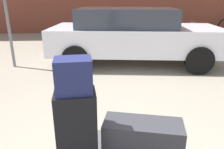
# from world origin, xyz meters

# --- Properties ---
(suitcase_black_front_right) EXTENTS (0.34, 0.28, 0.65)m
(suitcase_black_front_right) POSITION_xyz_m (-0.37, -0.04, 0.67)
(suitcase_black_front_right) COLOR black
(suitcase_black_front_right) RESTS_ON luggage_cart
(duffel_bag_charcoal_rear_left) EXTENTS (0.72, 0.43, 0.34)m
(duffel_bag_charcoal_rear_left) POSITION_xyz_m (0.18, -0.00, 0.51)
(duffel_bag_charcoal_rear_left) COLOR #2D2D33
(duffel_bag_charcoal_rear_left) RESTS_ON luggage_cart
(duffel_bag_navy_topmost_pile) EXTENTS (0.29, 0.24, 0.27)m
(duffel_bag_navy_topmost_pile) POSITION_xyz_m (-0.37, -0.04, 1.13)
(duffel_bag_navy_topmost_pile) COLOR #191E47
(duffel_bag_navy_topmost_pile) RESTS_ON suitcase_black_front_right
(parked_car) EXTENTS (4.48, 2.31, 1.42)m
(parked_car) POSITION_xyz_m (0.75, 4.10, 0.76)
(parked_car) COLOR silver
(parked_car) RESTS_ON ground_plane
(bollard_kerb_near) EXTENTS (0.24, 0.24, 0.70)m
(bollard_kerb_near) POSITION_xyz_m (2.31, 7.49, 0.35)
(bollard_kerb_near) COLOR #383838
(bollard_kerb_near) RESTS_ON ground_plane
(bollard_kerb_mid) EXTENTS (0.24, 0.24, 0.70)m
(bollard_kerb_mid) POSITION_xyz_m (3.83, 7.49, 0.35)
(bollard_kerb_mid) COLOR #383838
(bollard_kerb_mid) RESTS_ON ground_plane
(no_parking_sign) EXTENTS (0.49, 0.13, 2.46)m
(no_parking_sign) POSITION_xyz_m (-2.31, 3.93, 1.52)
(no_parking_sign) COLOR slate
(no_parking_sign) RESTS_ON ground_plane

